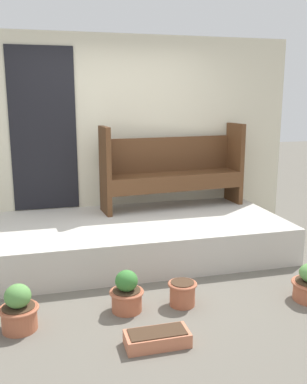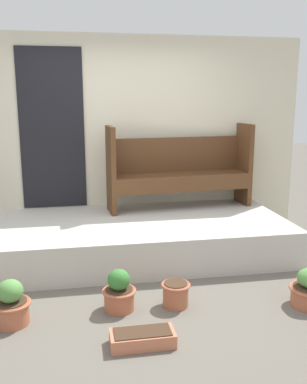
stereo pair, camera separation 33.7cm
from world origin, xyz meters
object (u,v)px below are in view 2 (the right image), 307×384
Objects in this scene: flower_pot_middle at (119,292)px; flower_pot_right at (176,293)px; bench at (179,167)px; flower_pot_left at (11,305)px; planter_box_rect at (143,338)px.

flower_pot_right is (0.50, -0.02, -0.04)m from flower_pot_middle.
bench is 2.80m from flower_pot_left.
flower_pot_left is at bearing 153.65° from planter_box_rect.
flower_pot_left reaches higher than flower_pot_right.
flower_pot_middle is at bearing -123.19° from bench.
planter_box_rect is at bearing -78.84° from flower_pot_middle.
flower_pot_middle is 0.50m from flower_pot_right.
flower_pot_left is 1.46× the size of flower_pot_right.
flower_pot_right is 0.54× the size of planter_box_rect.
flower_pot_right is at bearing -109.57° from bench.
bench is at bearing 45.82° from flower_pot_left.
flower_pot_right reaches higher than planter_box_rect.
bench is 5.06× the size of flower_pot_middle.
bench is at bearing 61.96° from flower_pot_middle.
flower_pot_left reaches higher than flower_pot_middle.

